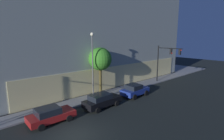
# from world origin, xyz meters

# --- Properties ---
(ground_plane) EXTENTS (120.00, 120.00, 0.00)m
(ground_plane) POSITION_xyz_m (0.00, 0.00, 0.00)
(ground_plane) COLOR black
(modern_building) EXTENTS (34.98, 21.50, 21.78)m
(modern_building) POSITION_xyz_m (12.54, 18.51, 10.79)
(modern_building) COLOR #4C4C51
(modern_building) RESTS_ON ground
(traffic_light_far_corner) EXTENTS (0.43, 4.40, 6.34)m
(traffic_light_far_corner) POSITION_xyz_m (20.23, 4.40, 4.66)
(traffic_light_far_corner) COLOR black
(traffic_light_far_corner) RESTS_ON sidewalk_corner
(street_lamp_sidewalk) EXTENTS (0.44, 0.44, 8.36)m
(street_lamp_sidewalk) POSITION_xyz_m (6.24, 6.18, 5.36)
(street_lamp_sidewalk) COLOR #5B5B5B
(street_lamp_sidewalk) RESTS_ON sidewalk_corner
(sidewalk_tree) EXTENTS (3.13, 3.13, 6.45)m
(sidewalk_tree) POSITION_xyz_m (8.11, 7.05, 4.98)
(sidewalk_tree) COLOR #4B401E
(sidewalk_tree) RESTS_ON sidewalk_corner
(car_red) EXTENTS (4.29, 2.19, 1.51)m
(car_red) POSITION_xyz_m (-0.46, 3.68, 0.76)
(car_red) COLOR maroon
(car_red) RESTS_ON ground
(car_black) EXTENTS (4.70, 2.18, 1.60)m
(car_black) POSITION_xyz_m (5.44, 3.34, 0.82)
(car_black) COLOR black
(car_black) RESTS_ON ground
(car_blue) EXTENTS (4.15, 2.28, 1.66)m
(car_blue) POSITION_xyz_m (11.19, 3.46, 0.84)
(car_blue) COLOR navy
(car_blue) RESTS_ON ground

